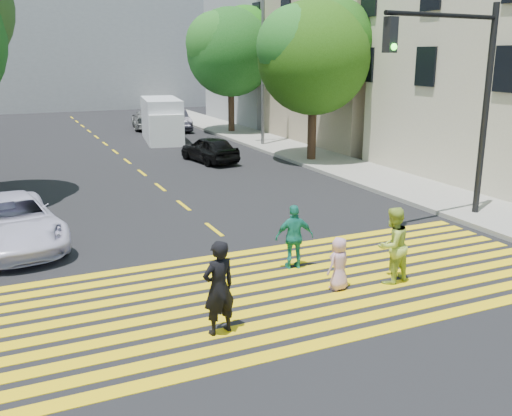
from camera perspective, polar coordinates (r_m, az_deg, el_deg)
ground at (r=11.70m, az=6.15°, el=-10.19°), size 120.00×120.00×0.00m
sidewalk_right at (r=28.25m, az=5.74°, el=5.10°), size 3.00×60.00×0.15m
crosswalk at (r=12.71m, az=3.23°, el=-7.95°), size 13.40×5.30×0.01m
lane_line at (r=32.42m, az=-14.40°, el=5.88°), size 0.12×34.40×0.01m
building_right_tan at (r=34.72m, az=12.20°, el=14.89°), size 10.00×10.00×10.00m
building_right_grey at (r=44.09m, az=3.46°, el=15.19°), size 10.00×10.00×10.00m
backdrop_block at (r=57.33m, az=-19.56°, el=15.38°), size 30.00×8.00×12.00m
tree_right_near at (r=26.94m, az=5.94°, el=15.29°), size 6.26×5.90×7.50m
tree_right_far at (r=36.93m, az=-2.46°, el=15.75°), size 6.13×5.61×7.93m
pedestrian_man at (r=10.44m, az=-3.75°, el=-7.97°), size 0.73×0.56×1.79m
pedestrian_woman at (r=13.05m, az=13.48°, el=-3.66°), size 0.97×0.82×1.75m
pedestrian_child at (r=12.54m, az=8.28°, el=-5.53°), size 0.67×0.53×1.19m
pedestrian_extra at (r=13.58m, az=3.86°, el=-2.91°), size 0.98×0.59×1.57m
white_sedan at (r=16.49m, az=-23.25°, el=-1.28°), size 2.83×5.06×1.34m
dark_car_near at (r=27.18m, az=-4.68°, el=5.91°), size 2.06×3.88×1.26m
silver_car at (r=40.07m, az=-10.95°, el=8.69°), size 2.45×4.60×1.27m
dark_car_parked at (r=38.80m, az=-8.15°, el=8.73°), size 1.86×4.48×1.44m
white_van at (r=34.07m, az=-9.36°, el=8.56°), size 2.70×5.45×2.46m
traffic_signal at (r=17.80m, az=19.87°, el=11.62°), size 4.37×0.82×6.42m
street_lamp at (r=31.27m, az=0.34°, el=16.61°), size 2.27×0.25×10.04m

